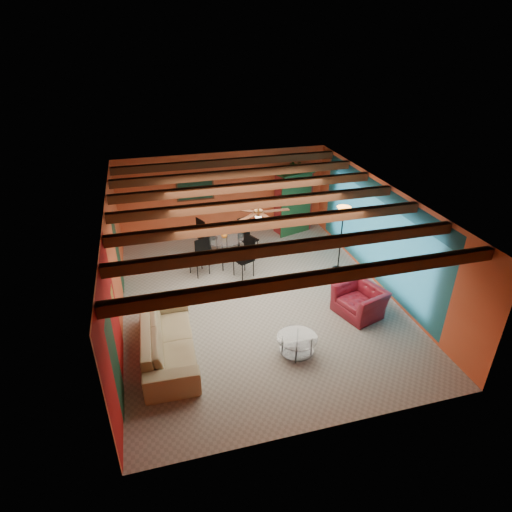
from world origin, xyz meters
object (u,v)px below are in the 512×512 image
object	(u,v)px
coffee_table	(297,345)
armchair	(360,301)
floor_lamp	(341,239)
sofa	(168,339)
dining_table	(225,246)
potted_plant	(295,166)
vase	(224,224)
armoire	(293,203)

from	to	relation	value
coffee_table	armchair	bearing A→B (deg)	26.56
coffee_table	floor_lamp	size ratio (longest dim) A/B	0.45
floor_lamp	coffee_table	bearing A→B (deg)	-127.80
sofa	dining_table	distance (m)	3.94
sofa	potted_plant	size ratio (longest dim) A/B	6.04
potted_plant	vase	distance (m)	3.24
dining_table	potted_plant	bearing A→B (deg)	32.46
armoire	vase	bearing A→B (deg)	-165.38
floor_lamp	vase	xyz separation A→B (m)	(-2.98, 1.14, 0.31)
sofa	armchair	world-z (taller)	sofa
sofa	dining_table	bearing A→B (deg)	-27.11
armchair	coffee_table	bearing A→B (deg)	-81.61
sofa	vase	bearing A→B (deg)	-27.11
dining_table	potted_plant	xyz separation A→B (m)	(2.62, 1.66, 1.60)
dining_table	floor_lamp	bearing A→B (deg)	-20.87
armchair	dining_table	distance (m)	4.09
floor_lamp	vase	bearing A→B (deg)	159.13
coffee_table	armoire	bearing A→B (deg)	71.39
sofa	floor_lamp	xyz separation A→B (m)	(4.88, 2.32, 0.56)
coffee_table	potted_plant	xyz separation A→B (m)	(1.95, 5.79, 1.96)
armchair	floor_lamp	size ratio (longest dim) A/B	0.56
sofa	floor_lamp	world-z (taller)	floor_lamp
armoire	floor_lamp	bearing A→B (deg)	-100.35
armchair	coffee_table	distance (m)	2.13
dining_table	armoire	world-z (taller)	armoire
armchair	armoire	size ratio (longest dim) A/B	0.54
sofa	armoire	xyz separation A→B (m)	(4.51, 5.12, 0.59)
armoire	potted_plant	size ratio (longest dim) A/B	4.47
armoire	dining_table	bearing A→B (deg)	-165.38
coffee_table	armoire	distance (m)	6.16
sofa	armchair	xyz separation A→B (m)	(4.46, 0.28, -0.04)
armoire	floor_lamp	size ratio (longest dim) A/B	1.04
armoire	sofa	bearing A→B (deg)	-149.21
sofa	armchair	bearing A→B (deg)	-84.81
sofa	coffee_table	distance (m)	2.65
floor_lamp	armoire	bearing A→B (deg)	97.49
sofa	potted_plant	bearing A→B (deg)	-39.77
vase	sofa	bearing A→B (deg)	-118.70
armchair	vase	size ratio (longest dim) A/B	5.91
dining_table	floor_lamp	xyz separation A→B (m)	(2.98, -1.14, 0.36)
dining_table	vase	xyz separation A→B (m)	(-0.00, 0.00, 0.67)
coffee_table	armoire	size ratio (longest dim) A/B	0.43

